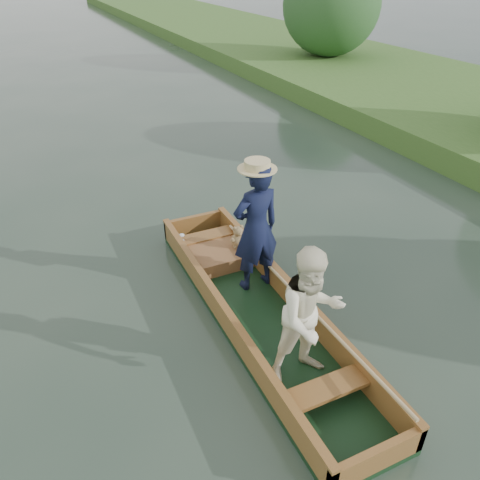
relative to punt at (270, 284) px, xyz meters
name	(u,v)px	position (x,y,z in m)	size (l,w,h in m)	color
ground	(258,319)	(-0.09, 0.12, -0.67)	(120.00, 120.00, 0.00)	#283D30
trees_far	(140,36)	(0.76, 8.57, 1.80)	(23.11, 14.67, 4.45)	#47331E
punt	(270,284)	(0.00, 0.00, 0.00)	(1.19, 5.00, 2.02)	black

